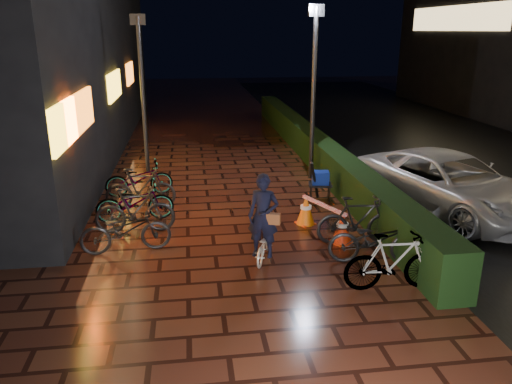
{
  "coord_description": "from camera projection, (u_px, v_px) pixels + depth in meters",
  "views": [
    {
      "loc": [
        -0.98,
        -8.75,
        4.41
      ],
      "look_at": [
        0.38,
        1.29,
        1.1
      ],
      "focal_mm": 35.0,
      "sensor_mm": 36.0,
      "label": 1
    }
  ],
  "objects": [
    {
      "name": "traffic_barrier",
      "position": [
        323.0,
        218.0,
        11.26
      ],
      "size": [
        1.03,
        1.69,
        0.7
      ],
      "color": "#F4300C",
      "rests_on": "ground"
    },
    {
      "name": "parked_bikes_storefront",
      "position": [
        135.0,
        200.0,
        11.99
      ],
      "size": [
        2.0,
        4.65,
        1.07
      ],
      "color": "black",
      "rests_on": "ground"
    },
    {
      "name": "parked_bikes_hedge",
      "position": [
        375.0,
        239.0,
        9.71
      ],
      "size": [
        1.93,
        2.6,
        1.07
      ],
      "color": "black",
      "rests_on": "ground"
    },
    {
      "name": "van",
      "position": [
        449.0,
        183.0,
        12.49
      ],
      "size": [
        4.06,
        5.77,
        1.46
      ],
      "primitive_type": "imported",
      "rotation": [
        0.0,
        0.0,
        0.34
      ],
      "color": "#B0B1B5",
      "rests_on": "ground"
    },
    {
      "name": "cyclist",
      "position": [
        264.0,
        229.0,
        9.83
      ],
      "size": [
        0.85,
        1.32,
        1.79
      ],
      "color": "silver",
      "rests_on": "ground"
    },
    {
      "name": "lamp_post_hedge",
      "position": [
        314.0,
        87.0,
        14.69
      ],
      "size": [
        0.49,
        0.17,
        5.1
      ],
      "color": "black",
      "rests_on": "ground"
    },
    {
      "name": "hedge",
      "position": [
        313.0,
        146.0,
        17.54
      ],
      "size": [
        0.7,
        20.0,
        1.0
      ],
      "primitive_type": "cube",
      "color": "black",
      "rests_on": "ground"
    },
    {
      "name": "lamp_post_sf",
      "position": [
        142.0,
        88.0,
        15.49
      ],
      "size": [
        0.46,
        0.13,
        4.86
      ],
      "color": "black",
      "rests_on": "ground"
    },
    {
      "name": "ground",
      "position": [
        246.0,
        267.0,
        9.74
      ],
      "size": [
        80.0,
        80.0,
        0.0
      ],
      "primitive_type": "plane",
      "color": "#381911",
      "rests_on": "ground"
    },
    {
      "name": "cart_assembly",
      "position": [
        320.0,
        179.0,
        13.35
      ],
      "size": [
        0.72,
        0.63,
        1.15
      ],
      "color": "black",
      "rests_on": "ground"
    }
  ]
}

